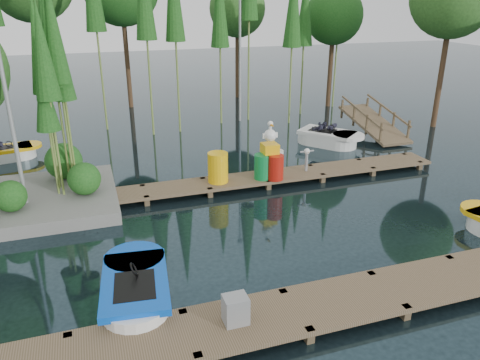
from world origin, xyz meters
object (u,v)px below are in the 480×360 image
object	(u,v)px
utility_cabinet	(236,309)
drum_cluster	(271,161)
boat_yellow_far	(8,153)
boat_blue	(136,291)
yellow_barrel	(218,167)

from	to	relation	value
utility_cabinet	drum_cluster	size ratio (longest dim) A/B	0.29
boat_yellow_far	utility_cabinet	size ratio (longest dim) A/B	4.60
boat_yellow_far	drum_cluster	xyz separation A→B (m)	(8.86, -5.79, 0.62)
boat_blue	drum_cluster	xyz separation A→B (m)	(5.16, 5.24, 0.58)
boat_yellow_far	utility_cabinet	bearing A→B (deg)	-58.73
boat_blue	yellow_barrel	world-z (taller)	yellow_barrel
utility_cabinet	boat_blue	bearing A→B (deg)	136.45
boat_blue	boat_yellow_far	size ratio (longest dim) A/B	1.20
utility_cabinet	drum_cluster	xyz separation A→B (m)	(3.47, 6.85, 0.29)
boat_blue	boat_yellow_far	distance (m)	11.63
drum_cluster	boat_blue	bearing A→B (deg)	-134.55
boat_blue	boat_yellow_far	world-z (taller)	boat_yellow_far
boat_yellow_far	drum_cluster	bearing A→B (deg)	-24.99
utility_cabinet	yellow_barrel	world-z (taller)	yellow_barrel
boat_blue	utility_cabinet	distance (m)	2.35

